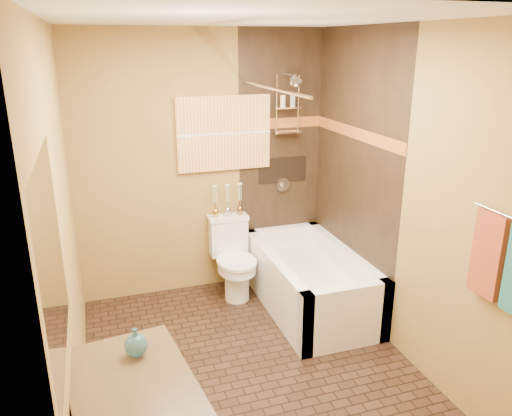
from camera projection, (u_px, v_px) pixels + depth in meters
name	position (u px, v px, depth m)	size (l,w,h in m)	color
floor	(253.00, 370.00, 3.78)	(3.00, 3.00, 0.00)	black
wall_left	(65.00, 235.00, 3.03)	(0.02, 3.00, 2.50)	olive
wall_right	(404.00, 198.00, 3.75)	(0.02, 3.00, 2.50)	olive
wall_back	(204.00, 166.00, 4.74)	(2.40, 0.02, 2.50)	olive
wall_front	(366.00, 329.00, 2.04)	(2.40, 0.02, 2.50)	olive
ceiling	(252.00, 18.00, 2.99)	(3.00, 3.00, 0.00)	silver
alcove_tile_back	(280.00, 160.00, 4.96)	(0.85, 0.01, 2.50)	black
alcove_tile_right	(354.00, 174.00, 4.42)	(0.01, 1.50, 2.50)	black
mosaic_band_back	(281.00, 123.00, 4.83)	(0.85, 0.01, 0.10)	brown
mosaic_band_right	(355.00, 133.00, 4.30)	(0.01, 1.50, 0.10)	brown
alcove_niche	(283.00, 170.00, 4.99)	(0.50, 0.01, 0.25)	black
shower_fixtures	(287.00, 120.00, 4.74)	(0.24, 0.33, 1.16)	silver
curtain_rod	(271.00, 88.00, 3.94)	(0.03, 0.03, 1.55)	silver
towel_bar	(511.00, 218.00, 2.72)	(0.02, 0.02, 0.55)	silver
towel_rust	(488.00, 254.00, 2.93)	(0.05, 0.22, 0.52)	maroon
sunset_painting	(224.00, 133.00, 4.68)	(0.90, 0.04, 0.70)	orange
vanity_mirror	(53.00, 263.00, 2.05)	(0.01, 1.00, 0.90)	white
bathtub	(310.00, 285.00, 4.63)	(0.80, 1.50, 0.55)	white
toilet	(233.00, 258.00, 4.82)	(0.39, 0.57, 0.76)	white
teal_bottle	(136.00, 342.00, 2.56)	(0.12, 0.12, 0.19)	#235969
bud_vases	(228.00, 199.00, 4.80)	(0.31, 0.07, 0.31)	gold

